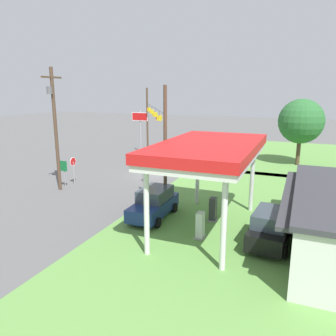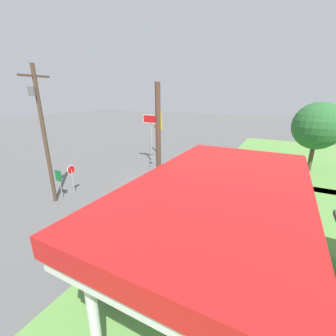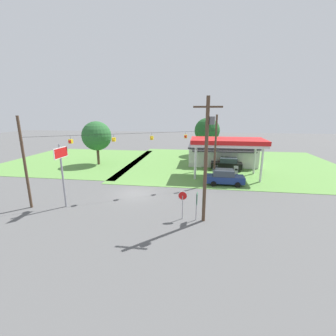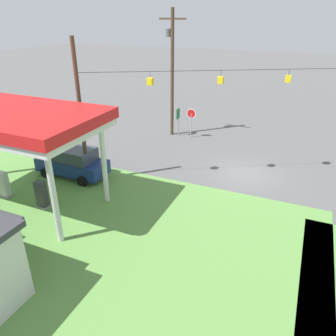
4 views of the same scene
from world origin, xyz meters
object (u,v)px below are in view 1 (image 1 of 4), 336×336
Objects in this scene: car_at_pumps_front at (154,203)px; utility_pole_main at (55,124)px; route_sign at (64,169)px; tree_west_verge at (301,121)px; stop_sign_roadside at (73,165)px; fuel_pump_near at (213,210)px; car_at_pumps_rear at (271,227)px; fuel_pump_far at (200,226)px; stop_sign_overhead at (140,125)px; gas_station_canopy at (209,151)px.

utility_pole_main reaches higher than car_at_pumps_front.
route_sign is 0.32× the size of tree_west_verge.
route_sign is (1.20, -0.06, -0.10)m from stop_sign_roadside.
fuel_pump_near is at bearing 82.82° from utility_pole_main.
utility_pole_main reaches higher than car_at_pumps_rear.
fuel_pump_far is 3.88m from car_at_pumps_rear.
tree_west_verge reaches higher than route_sign.
car_at_pumps_rear is (1.96, 3.78, 0.26)m from fuel_pump_near.
stop_sign_overhead reaches higher than fuel_pump_far.
car_at_pumps_front is 0.76× the size of stop_sign_overhead.
fuel_pump_far is 0.63× the size of stop_sign_roadside.
stop_sign_roadside is 11.63m from stop_sign_overhead.
car_at_pumps_rear is 2.01× the size of route_sign.
stop_sign_overhead is 0.82× the size of tree_west_verge.
car_at_pumps_rear is 18.64m from utility_pole_main.
fuel_pump_far is 0.21× the size of tree_west_verge.
gas_station_canopy is 4.33m from fuel_pump_far.
utility_pole_main reaches higher than stop_sign_roadside.
car_at_pumps_front is 18.49m from stop_sign_overhead.
fuel_pump_near is 0.21× the size of tree_west_verge.
car_at_pumps_front is 1.86× the size of stop_sign_roadside.
car_at_pumps_front is at bearing 72.14° from route_sign.
stop_sign_roadside is at bearing -109.83° from gas_station_canopy.
car_at_pumps_rear is 22.08m from tree_west_verge.
gas_station_canopy is at bearing 77.23° from utility_pole_main.
gas_station_canopy is at bearing 179.93° from fuel_pump_far.
route_sign is at bearing -4.50° from stop_sign_overhead.
fuel_pump_far is at bearing 62.66° from car_at_pumps_front.
tree_west_verge reaches higher than stop_sign_overhead.
car_at_pumps_front is at bearing -77.17° from fuel_pump_near.
stop_sign_roadside is 24.71m from tree_west_verge.
stop_sign_overhead reaches higher than route_sign.
car_at_pumps_rear is (0.56, 3.78, -3.84)m from gas_station_canopy.
utility_pole_main is at bearing 177.31° from stop_sign_roadside.
tree_west_verge is (-4.84, 17.50, 0.68)m from stop_sign_overhead.
car_at_pumps_rear is 18.19m from route_sign.
car_at_pumps_front is at bearing 86.40° from car_at_pumps_rear.
stop_sign_roadside is (-4.44, -10.01, 0.81)m from car_at_pumps_front.
stop_sign_overhead is at bearing -139.18° from fuel_pump_near.
stop_sign_roadside is 0.34× the size of tree_west_verge.
fuel_pump_near is 0.34× the size of car_at_pumps_front.
stop_sign_roadside is at bearing -48.73° from tree_west_verge.
utility_pole_main is (-3.15, -13.89, 0.79)m from gas_station_canopy.
fuel_pump_far is 14.83m from route_sign.
stop_sign_overhead is 13.27m from utility_pole_main.
utility_pole_main reaches higher than route_sign.
stop_sign_overhead is (-14.91, -12.88, 3.53)m from fuel_pump_near.
stop_sign_overhead reaches higher than car_at_pumps_front.
tree_west_verge is (-16.17, 18.42, 3.13)m from stop_sign_roadside.
tree_west_verge is at bearing 157.50° from car_at_pumps_front.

